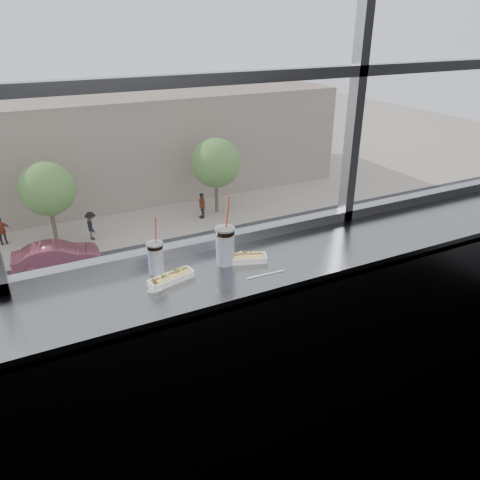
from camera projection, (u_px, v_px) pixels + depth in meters
name	position (u px, v px, depth m)	size (l,w,h in m)	color
wall_back_lower	(204.00, 330.00, 2.84)	(6.00, 6.00, 0.00)	black
window_glass	(189.00, 10.00, 2.11)	(6.00, 6.00, 0.00)	silver
window_mullions	(191.00, 10.00, 2.09)	(6.00, 0.08, 2.40)	gray
counter	(221.00, 276.00, 2.40)	(6.00, 0.55, 0.06)	gray
counter_fascia	(243.00, 385.00, 2.41)	(6.00, 0.04, 1.04)	gray
hotdog_tray_left	(171.00, 277.00, 2.28)	(0.24, 0.13, 0.06)	white
hotdog_tray_right	(244.00, 258.00, 2.46)	(0.25, 0.15, 0.06)	white
soda_cup_left	(156.00, 256.00, 2.33)	(0.09, 0.09, 0.31)	white
soda_cup_right	(225.00, 244.00, 2.41)	(0.10, 0.10, 0.38)	white
loose_straw	(265.00, 274.00, 2.34)	(0.01, 0.01, 0.20)	white
wrapper	(155.00, 290.00, 2.20)	(0.09, 0.06, 0.02)	silver
plaza_ground	(25.00, 178.00, 42.91)	(120.00, 120.00, 0.00)	gray
street_asphalt	(61.00, 304.00, 23.92)	(80.00, 10.00, 0.06)	black
far_sidewalk	(44.00, 244.00, 30.39)	(80.00, 6.00, 0.04)	gray
far_building	(21.00, 149.00, 36.76)	(50.00, 14.00, 8.00)	gray
car_near_d	(190.00, 296.00, 22.46)	(6.78, 2.82, 2.26)	white
car_near_c	(105.00, 321.00, 20.88)	(5.78, 2.41, 1.93)	#5E1500
car_far_b	(56.00, 252.00, 26.86)	(6.35, 2.64, 2.12)	#932F49
car_near_e	(354.00, 255.00, 26.53)	(6.30, 2.63, 2.10)	#474897
pedestrian_b	(1.00, 228.00, 29.79)	(1.02, 0.76, 2.29)	#66605B
pedestrian_d	(202.00, 203.00, 33.84)	(1.02, 0.76, 2.29)	#66605B
pedestrian_c	(91.00, 223.00, 30.49)	(1.02, 0.77, 2.30)	#66605B
tree_center	(47.00, 189.00, 29.17)	(3.44, 3.44, 5.38)	#47382B
tree_right	(216.00, 163.00, 33.77)	(3.60, 3.60, 5.63)	#47382B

